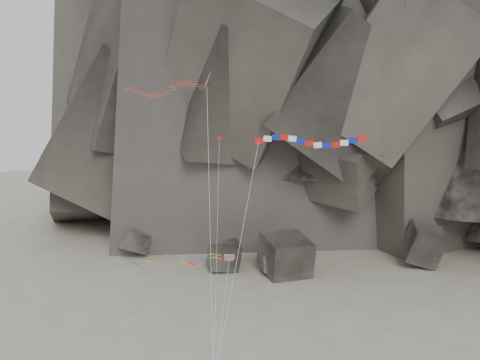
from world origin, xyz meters
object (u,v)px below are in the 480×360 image
(banner_kite, at_px, (309,142))
(pennant_kite, at_px, (218,196))
(parafoil_kite, at_px, (176,259))
(delta_kite, at_px, (161,89))

(banner_kite, bearing_deg, pennant_kite, 177.26)
(parafoil_kite, bearing_deg, banner_kite, 1.41)
(delta_kite, distance_m, banner_kite, 16.20)
(banner_kite, xyz_separation_m, pennant_kite, (-9.44, -0.88, -5.83))
(delta_kite, xyz_separation_m, banner_kite, (15.15, 2.14, -5.33))
(banner_kite, relative_size, parafoil_kite, 1.77)
(delta_kite, bearing_deg, pennant_kite, -6.15)
(delta_kite, xyz_separation_m, parafoil_kite, (1.12, 0.56, -18.23))
(parafoil_kite, height_order, pennant_kite, pennant_kite)
(pennant_kite, bearing_deg, parafoil_kite, 178.31)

